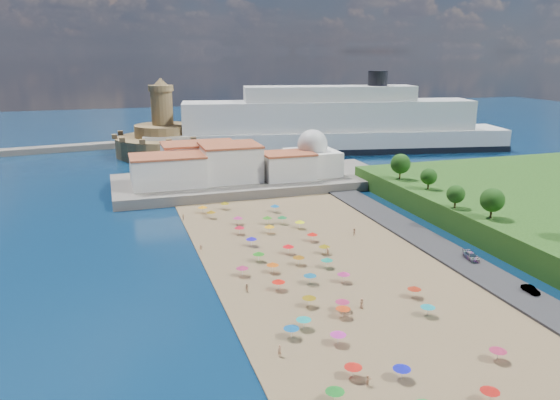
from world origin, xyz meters
name	(u,v)px	position (x,y,z in m)	size (l,w,h in m)	color
ground	(299,270)	(0.00, 0.00, 0.00)	(700.00, 700.00, 0.00)	#071938
terrace	(253,181)	(10.00, 73.00, 1.50)	(90.00, 36.00, 3.00)	#59544C
jetty	(173,166)	(-12.00, 108.00, 1.20)	(18.00, 70.00, 2.40)	#59544C
waterfront_buildings	(213,164)	(-3.05, 73.64, 7.88)	(57.00, 29.00, 11.00)	silver
domed_building	(312,157)	(30.00, 71.00, 8.97)	(16.00, 16.00, 15.00)	silver
fortress	(164,140)	(-12.00, 138.00, 6.68)	(40.00, 40.00, 32.40)	olive
cruise_ship	(329,128)	(58.61, 124.84, 10.32)	(161.11, 51.52, 34.86)	black
beach_parasols	(319,286)	(-0.65, -12.77, 2.15)	(30.98, 115.16, 2.20)	gray
beachgoers	(295,277)	(-2.69, -5.39, 1.11)	(38.31, 92.62, 1.88)	tan
parked_cars	(516,281)	(36.00, -20.40, 1.38)	(2.81, 40.39, 1.44)	gray
hillside_trees	(528,210)	(49.79, -6.24, 10.16)	(15.94, 109.23, 7.68)	#382314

